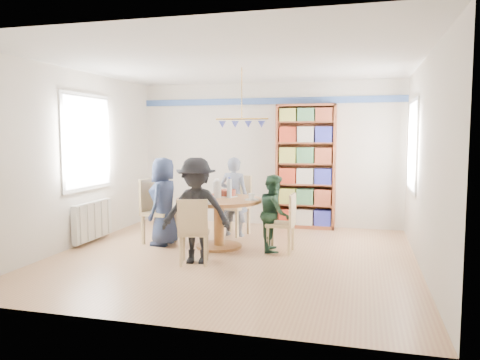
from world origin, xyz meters
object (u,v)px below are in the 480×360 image
(dining_table, at_px, (219,211))
(person_far, at_px, (234,197))
(chair_near, at_px, (194,229))
(chair_left, at_px, (155,208))
(person_near, at_px, (196,211))
(person_left, at_px, (164,201))
(radiator, at_px, (93,220))
(chair_far, at_px, (237,202))
(chair_right, at_px, (286,220))
(bookshelf, at_px, (306,168))
(person_right, at_px, (274,213))

(dining_table, height_order, person_far, person_far)
(dining_table, bearing_deg, chair_near, -91.69)
(chair_left, distance_m, person_near, 1.42)
(chair_left, xyz_separation_m, person_left, (0.20, -0.09, 0.12))
(radiator, xyz_separation_m, chair_far, (2.07, 1.19, 0.21))
(chair_right, height_order, chair_near, chair_near)
(bookshelf, bearing_deg, chair_right, -91.72)
(chair_left, relative_size, person_left, 0.75)
(chair_left, height_order, chair_near, chair_left)
(bookshelf, bearing_deg, dining_table, -120.16)
(radiator, bearing_deg, chair_right, 2.28)
(chair_near, bearing_deg, chair_right, 42.69)
(chair_right, bearing_deg, chair_left, 177.55)
(radiator, distance_m, person_left, 1.24)
(chair_left, relative_size, chair_far, 1.01)
(chair_far, distance_m, person_right, 1.33)
(radiator, distance_m, chair_far, 2.39)
(person_right, bearing_deg, person_near, 123.78)
(radiator, bearing_deg, chair_near, -22.79)
(chair_far, height_order, bookshelf, bookshelf)
(chair_right, height_order, person_right, person_right)
(chair_right, bearing_deg, dining_table, 177.53)
(chair_near, relative_size, person_far, 0.66)
(chair_far, bearing_deg, radiator, -150.16)
(chair_left, distance_m, person_left, 0.25)
(chair_right, bearing_deg, radiator, -177.72)
(person_near, bearing_deg, chair_far, 80.30)
(person_far, xyz_separation_m, person_near, (-0.03, -1.76, 0.04))
(chair_far, relative_size, person_far, 0.76)
(chair_near, distance_m, person_left, 1.31)
(person_left, height_order, person_right, person_left)
(person_left, xyz_separation_m, bookshelf, (1.97, 1.92, 0.43))
(radiator, height_order, chair_left, chair_left)
(person_far, bearing_deg, bookshelf, -133.60)
(chair_far, xyz_separation_m, bookshelf, (1.09, 0.85, 0.56))
(chair_far, height_order, person_near, person_near)
(chair_near, bearing_deg, chair_left, 134.50)
(person_left, distance_m, person_right, 1.74)
(chair_left, relative_size, chair_near, 1.15)
(chair_near, relative_size, bookshelf, 0.39)
(dining_table, bearing_deg, chair_left, 177.57)
(dining_table, relative_size, chair_near, 1.47)
(chair_left, xyz_separation_m, chair_near, (1.05, -1.07, -0.08))
(chair_near, distance_m, person_right, 1.35)
(person_left, bearing_deg, person_near, 45.01)
(radiator, xyz_separation_m, chair_near, (2.04, -0.86, 0.14))
(radiator, relative_size, dining_table, 0.77)
(chair_near, distance_m, person_near, 0.25)
(chair_right, distance_m, person_left, 1.93)
(person_right, bearing_deg, dining_table, 78.10)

